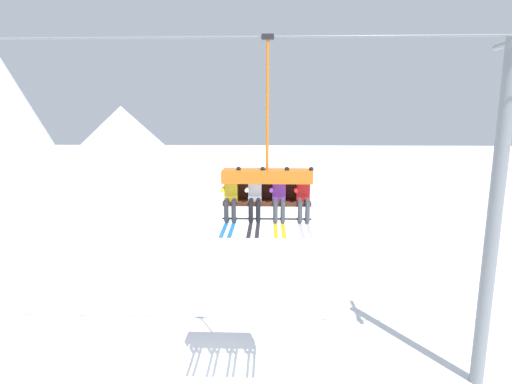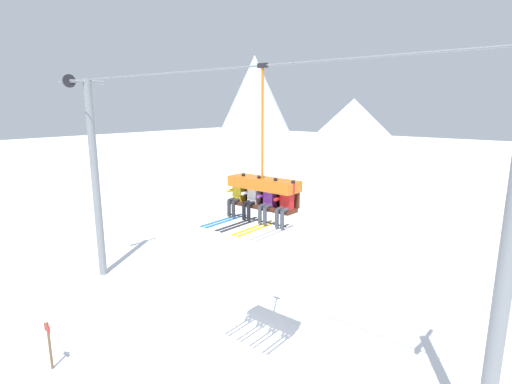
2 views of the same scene
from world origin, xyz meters
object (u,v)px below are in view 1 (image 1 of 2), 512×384
(skier_white, at_px, (255,194))
(skier_red, at_px, (303,194))
(lift_tower_far, at_px, (495,214))
(skier_purple, at_px, (279,194))
(skier_yellow, at_px, (231,194))
(chairlift_chair, at_px, (267,180))

(skier_white, height_order, skier_red, same)
(lift_tower_far, height_order, skier_purple, lift_tower_far)
(skier_yellow, height_order, skier_purple, same)
(lift_tower_far, bearing_deg, skier_purple, -170.71)
(skier_yellow, relative_size, skier_red, 1.00)
(skier_white, bearing_deg, skier_purple, 0.00)
(skier_purple, bearing_deg, lift_tower_far, 9.29)
(skier_white, height_order, skier_purple, same)
(skier_purple, distance_m, skier_red, 0.58)
(chairlift_chair, distance_m, skier_red, 0.96)
(skier_yellow, bearing_deg, skier_red, 0.00)
(chairlift_chair, height_order, skier_yellow, chairlift_chair)
(chairlift_chair, height_order, skier_red, chairlift_chair)
(skier_yellow, bearing_deg, chairlift_chair, 13.78)
(skier_red, bearing_deg, skier_purple, 180.00)
(lift_tower_far, bearing_deg, skier_red, -169.67)
(skier_purple, relative_size, skier_red, 1.00)
(skier_yellow, height_order, skier_red, same)
(skier_white, distance_m, skier_red, 1.16)
(chairlift_chair, xyz_separation_m, skier_white, (-0.29, -0.21, -0.32))
(lift_tower_far, distance_m, skier_purple, 5.77)
(lift_tower_far, bearing_deg, skier_yellow, -172.28)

